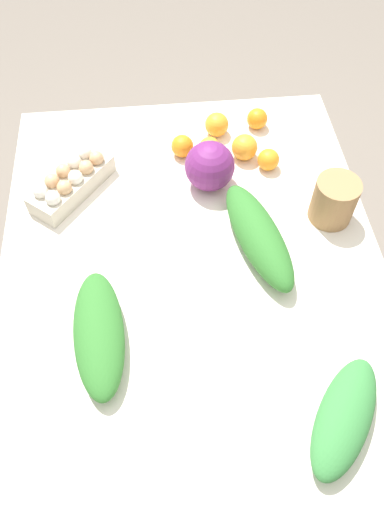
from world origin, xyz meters
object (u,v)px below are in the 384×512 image
at_px(paper_bag, 334,200).
at_px(orange_0, 268,160).
at_px(orange_1, 217,125).
at_px(orange_5, 257,119).
at_px(greens_bunch_beet_tops, 99,333).
at_px(greens_bunch_kale, 258,236).
at_px(orange_3, 209,148).
at_px(egg_carton, 71,181).
at_px(orange_2, 245,147).
at_px(greens_bunch_dandelion, 344,417).
at_px(cabbage_purple, 210,166).
at_px(orange_4, 182,146).

height_order(paper_bag, orange_0, paper_bag).
distance_m(orange_1, orange_5, 0.14).
distance_m(greens_bunch_beet_tops, greens_bunch_kale, 0.50).
bearing_deg(paper_bag, orange_3, 48.30).
distance_m(egg_carton, orange_2, 0.55).
relative_size(greens_bunch_kale, orange_0, 5.61).
distance_m(paper_bag, greens_bunch_kale, 0.25).
bearing_deg(orange_1, orange_0, -140.81).
bearing_deg(greens_bunch_dandelion, orange_0, 1.21).
height_order(greens_bunch_beet_tops, orange_5, greens_bunch_beet_tops).
bearing_deg(paper_bag, orange_0, 34.05).
distance_m(cabbage_purple, orange_3, 0.13).
height_order(cabbage_purple, orange_5, cabbage_purple).
distance_m(orange_2, orange_3, 0.11).
bearing_deg(cabbage_purple, greens_bunch_kale, -157.12).
relative_size(egg_carton, greens_bunch_beet_tops, 0.82).
height_order(egg_carton, orange_3, egg_carton).
relative_size(egg_carton, orange_3, 4.24).
bearing_deg(greens_bunch_dandelion, cabbage_purple, 15.44).
relative_size(orange_0, orange_4, 0.96).
bearing_deg(orange_4, orange_0, -108.13).
bearing_deg(orange_5, orange_3, 124.63).
bearing_deg(orange_2, orange_0, -129.04).
height_order(orange_0, orange_2, orange_2).
bearing_deg(greens_bunch_kale, orange_4, 24.45).
height_order(orange_1, orange_4, orange_1).
bearing_deg(egg_carton, orange_2, 139.26).
relative_size(orange_0, orange_2, 0.83).
relative_size(egg_carton, greens_bunch_dandelion, 0.95).
xyz_separation_m(orange_1, orange_2, (-0.12, -0.07, 0.00)).
distance_m(cabbage_purple, egg_carton, 0.42).
bearing_deg(orange_0, orange_4, 71.87).
bearing_deg(greens_bunch_kale, egg_carton, 63.41).
relative_size(greens_bunch_kale, orange_3, 5.67).
bearing_deg(orange_3, greens_bunch_beet_tops, 151.06).
xyz_separation_m(greens_bunch_dandelion, orange_5, (1.00, 0.02, -0.00)).
bearing_deg(orange_1, orange_5, -81.45).
height_order(egg_carton, greens_bunch_kale, greens_bunch_kale).
xyz_separation_m(cabbage_purple, greens_bunch_dandelion, (-0.75, -0.21, -0.04)).
relative_size(paper_bag, orange_5, 1.99).
relative_size(cabbage_purple, greens_bunch_dandelion, 0.50).
relative_size(greens_bunch_beet_tops, orange_4, 4.92).
height_order(paper_bag, orange_4, paper_bag).
bearing_deg(orange_0, cabbage_purple, 104.94).
bearing_deg(greens_bunch_beet_tops, paper_bag, -63.18).
height_order(cabbage_purple, orange_0, cabbage_purple).
bearing_deg(orange_0, greens_bunch_kale, 164.04).
bearing_deg(orange_0, orange_1, 39.19).
height_order(orange_3, orange_5, orange_5).
height_order(egg_carton, orange_2, egg_carton).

